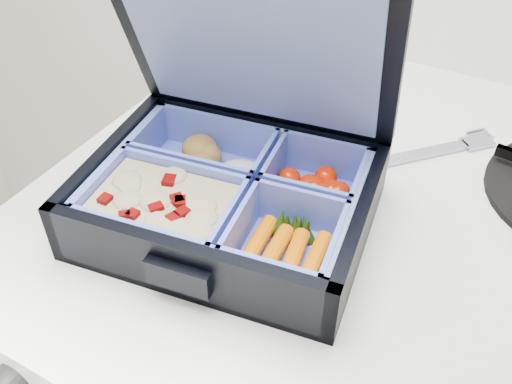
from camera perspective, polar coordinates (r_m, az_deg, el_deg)
The scene contains 3 objects.
bento_box at distance 0.52m, azimuth -2.71°, elevation -0.61°, with size 0.25×0.20×0.06m, color black, non-canonical shape.
burner_grate_rear at distance 0.81m, azimuth 2.81°, elevation 14.04°, with size 0.15×0.15×0.02m, color black.
fork at distance 0.63m, azimuth 14.29°, elevation 3.29°, with size 0.03×0.20×0.01m, color #9595AC, non-canonical shape.
Camera 1 is at (-0.41, 1.19, 1.37)m, focal length 40.00 mm.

